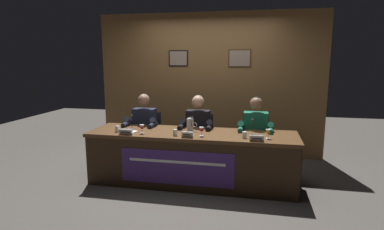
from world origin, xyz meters
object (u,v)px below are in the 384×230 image
(nameplate_left, at_px, (126,132))
(juice_glass_left, at_px, (142,127))
(panelist_center, at_px, (197,129))
(document_stack_left, at_px, (129,132))
(conference_table, at_px, (190,151))
(microphone_left, at_px, (130,125))
(panelist_left, at_px, (143,126))
(panelist_right, at_px, (255,131))
(microphone_right, at_px, (252,130))
(chair_center, at_px, (199,143))
(juice_glass_center, at_px, (201,130))
(chair_left, at_px, (148,140))
(chair_right, at_px, (255,146))
(water_cup_right, at_px, (244,135))
(water_cup_center, at_px, (175,133))
(water_cup_left, at_px, (117,129))
(nameplate_right, at_px, (257,138))
(water_pitcher_central, at_px, (190,125))
(juice_glass_right, at_px, (268,132))
(microphone_center, at_px, (191,128))
(nameplate_center, at_px, (188,134))

(nameplate_left, xyz_separation_m, juice_glass_left, (0.19, 0.12, 0.05))
(panelist_center, xyz_separation_m, document_stack_left, (-0.88, -0.55, 0.04))
(conference_table, relative_size, microphone_left, 13.60)
(juice_glass_left, xyz_separation_m, document_stack_left, (-0.21, 0.04, -0.08))
(panelist_left, distance_m, panelist_right, 1.76)
(nameplate_left, distance_m, microphone_right, 1.73)
(chair_center, distance_m, juice_glass_center, 0.89)
(chair_left, relative_size, nameplate_left, 4.63)
(juice_glass_left, relative_size, panelist_right, 0.10)
(microphone_left, height_order, chair_right, microphone_left)
(juice_glass_center, relative_size, water_cup_right, 1.46)
(water_cup_center, height_order, document_stack_left, water_cup_center)
(water_cup_center, bearing_deg, panelist_center, 73.52)
(water_cup_left, height_order, chair_right, chair_right)
(microphone_left, height_order, panelist_center, panelist_center)
(water_cup_center, relative_size, water_cup_right, 1.00)
(nameplate_left, height_order, nameplate_right, same)
(panelist_right, height_order, water_pitcher_central, panelist_right)
(conference_table, height_order, juice_glass_center, juice_glass_center)
(nameplate_left, distance_m, juice_glass_right, 1.92)
(water_cup_left, relative_size, document_stack_left, 0.36)
(chair_left, bearing_deg, juice_glass_right, -20.98)
(panelist_left, xyz_separation_m, microphone_center, (0.87, -0.41, 0.11))
(water_pitcher_central, bearing_deg, water_cup_left, -166.93)
(chair_left, distance_m, document_stack_left, 0.82)
(conference_table, distance_m, nameplate_right, 0.97)
(nameplate_center, bearing_deg, water_pitcher_central, 96.38)
(water_cup_right, bearing_deg, juice_glass_center, -179.40)
(water_pitcher_central, bearing_deg, juice_glass_right, -10.88)
(chair_left, xyz_separation_m, document_stack_left, (-0.00, -0.75, 0.32))
(panelist_left, height_order, microphone_left, panelist_left)
(chair_right, bearing_deg, panelist_left, -173.55)
(juice_glass_left, relative_size, nameplate_right, 0.70)
(juice_glass_center, bearing_deg, microphone_left, 171.87)
(conference_table, relative_size, document_stack_left, 12.48)
(panelist_right, bearing_deg, juice_glass_right, -72.98)
(panelist_right, bearing_deg, microphone_left, -166.83)
(panelist_center, xyz_separation_m, juice_glass_right, (1.05, -0.54, 0.12))
(water_cup_left, bearing_deg, microphone_right, 5.05)
(water_cup_center, height_order, panelist_right, panelist_right)
(water_cup_right, distance_m, microphone_right, 0.20)
(nameplate_right, bearing_deg, nameplate_left, -179.95)
(water_cup_left, distance_m, microphone_center, 1.06)
(water_cup_center, xyz_separation_m, nameplate_right, (1.09, -0.08, 0.00))
(microphone_left, bearing_deg, juice_glass_center, -8.13)
(chair_right, xyz_separation_m, panelist_right, (0.00, -0.20, 0.28))
(panelist_center, height_order, nameplate_right, panelist_center)
(water_cup_right, bearing_deg, juice_glass_right, 6.30)
(chair_left, relative_size, panelist_left, 0.73)
(panelist_center, distance_m, water_pitcher_central, 0.36)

